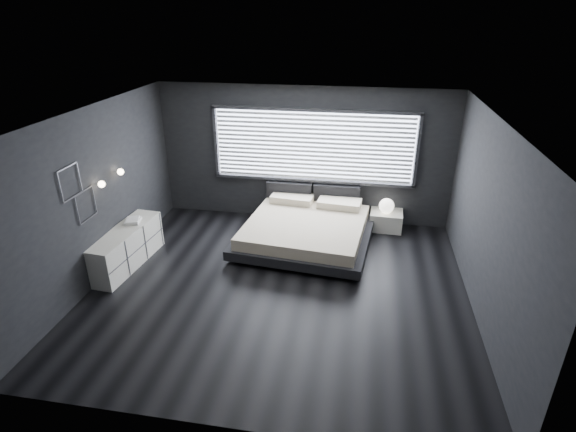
# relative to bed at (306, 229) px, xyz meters

# --- Properties ---
(room) EXTENTS (6.04, 6.00, 2.80)m
(room) POSITION_rel_bed_xyz_m (-0.22, -1.60, 1.11)
(room) COLOR black
(room) RESTS_ON ground
(window) EXTENTS (4.14, 0.09, 1.52)m
(window) POSITION_rel_bed_xyz_m (-0.02, 1.10, 1.32)
(window) COLOR white
(window) RESTS_ON ground
(headboard) EXTENTS (1.96, 0.16, 0.52)m
(headboard) POSITION_rel_bed_xyz_m (-0.00, 1.04, 0.28)
(headboard) COLOR black
(headboard) RESTS_ON ground
(sconce_near) EXTENTS (0.18, 0.11, 0.11)m
(sconce_near) POSITION_rel_bed_xyz_m (-3.10, -1.55, 1.31)
(sconce_near) COLOR silver
(sconce_near) RESTS_ON ground
(sconce_far) EXTENTS (0.18, 0.11, 0.11)m
(sconce_far) POSITION_rel_bed_xyz_m (-3.10, -0.95, 1.31)
(sconce_far) COLOR silver
(sconce_far) RESTS_ON ground
(wall_art_upper) EXTENTS (0.01, 0.48, 0.48)m
(wall_art_upper) POSITION_rel_bed_xyz_m (-3.20, -2.15, 1.56)
(wall_art_upper) COLOR #47474C
(wall_art_upper) RESTS_ON ground
(wall_art_lower) EXTENTS (0.01, 0.48, 0.48)m
(wall_art_lower) POSITION_rel_bed_xyz_m (-3.20, -1.90, 1.09)
(wall_art_lower) COLOR #47474C
(wall_art_lower) RESTS_ON ground
(bed) EXTENTS (2.65, 2.55, 0.63)m
(bed) POSITION_rel_bed_xyz_m (0.00, 0.00, 0.00)
(bed) COLOR black
(bed) RESTS_ON ground
(nightstand) EXTENTS (0.67, 0.57, 0.38)m
(nightstand) POSITION_rel_bed_xyz_m (1.54, 0.90, -0.10)
(nightstand) COLOR silver
(nightstand) RESTS_ON ground
(orb_lamp) EXTENTS (0.30, 0.30, 0.30)m
(orb_lamp) POSITION_rel_bed_xyz_m (1.52, 0.86, 0.24)
(orb_lamp) COLOR white
(orb_lamp) RESTS_ON nightstand
(dresser) EXTENTS (0.62, 1.74, 0.68)m
(dresser) POSITION_rel_bed_xyz_m (-3.00, -1.33, 0.05)
(dresser) COLOR silver
(dresser) RESTS_ON ground
(book_stack) EXTENTS (0.32, 0.38, 0.07)m
(book_stack) POSITION_rel_bed_xyz_m (-2.99, -1.00, 0.42)
(book_stack) COLOR white
(book_stack) RESTS_ON dresser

